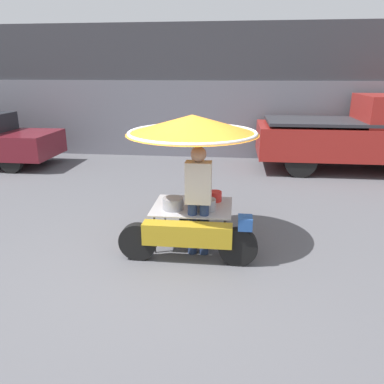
{
  "coord_description": "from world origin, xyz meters",
  "views": [
    {
      "loc": [
        0.91,
        -4.89,
        2.72
      ],
      "look_at": [
        0.27,
        0.64,
        0.89
      ],
      "focal_mm": 35.0,
      "sensor_mm": 36.0,
      "label": 1
    }
  ],
  "objects": [
    {
      "name": "ground_plane",
      "position": [
        0.0,
        0.0,
        0.0
      ],
      "size": [
        36.0,
        36.0,
        0.0
      ],
      "primitive_type": "plane",
      "color": "#56565B"
    },
    {
      "name": "shopfront_building",
      "position": [
        0.0,
        8.1,
        2.03
      ],
      "size": [
        28.0,
        2.06,
        4.08
      ],
      "color": "#38383D",
      "rests_on": "ground"
    },
    {
      "name": "vendor_motorcycle_cart",
      "position": [
        0.27,
        0.62,
        1.64
      ],
      "size": [
        2.05,
        2.01,
        2.08
      ],
      "color": "black",
      "rests_on": "ground"
    },
    {
      "name": "vendor_person",
      "position": [
        0.4,
        0.32,
        0.95
      ],
      "size": [
        0.38,
        0.23,
        1.68
      ],
      "color": "navy",
      "rests_on": "ground"
    },
    {
      "name": "pickup_truck",
      "position": [
        4.44,
        5.82,
        1.01
      ],
      "size": [
        5.47,
        1.99,
        2.08
      ],
      "color": "black",
      "rests_on": "ground"
    }
  ]
}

